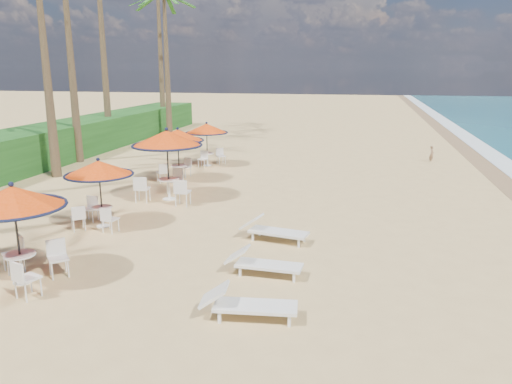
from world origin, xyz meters
TOP-DOWN VIEW (x-y plane):
  - ground at (0.00, 0.00)m, footprint 160.00×160.00m
  - scrub_hedge at (-13.50, 11.00)m, footprint 3.00×40.00m
  - station_0 at (-5.09, -0.37)m, footprint 2.25×2.25m
  - station_1 at (-5.42, 3.69)m, footprint 2.05×2.05m
  - station_2 at (-4.60, 7.14)m, footprint 2.55×2.55m
  - station_3 at (-5.37, 10.19)m, footprint 2.20×2.22m
  - station_4 at (-5.14, 13.63)m, footprint 2.08×2.08m
  - lounger_near at (0.21, -0.97)m, footprint 1.93×0.79m
  - lounger_mid at (0.09, 1.15)m, footprint 1.83×0.66m
  - lounger_far at (-0.09, 3.55)m, footprint 2.00×0.96m
  - palm_6 at (-11.03, 23.43)m, footprint 5.00×5.00m
  - person at (5.78, 17.08)m, footprint 0.32×0.38m

SIDE VIEW (x-z plane):
  - ground at x=0.00m, z-range 0.00..0.00m
  - lounger_mid at x=0.09m, z-range -0.02..0.63m
  - lounger_near at x=0.21m, z-range -0.02..0.65m
  - lounger_far at x=-0.09m, z-range -0.02..0.67m
  - person at x=5.78m, z-range 0.00..0.88m
  - scrub_hedge at x=-13.50m, z-range 0.00..1.80m
  - station_1 at x=-5.42m, z-range 0.49..2.63m
  - station_4 at x=-5.14m, z-range 0.57..2.73m
  - station_0 at x=-5.09m, z-range 0.54..2.89m
  - station_3 at x=-5.37m, z-range 0.60..2.90m
  - station_2 at x=-4.60m, z-range 0.61..3.27m
  - palm_6 at x=-11.03m, z-range 3.97..13.54m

